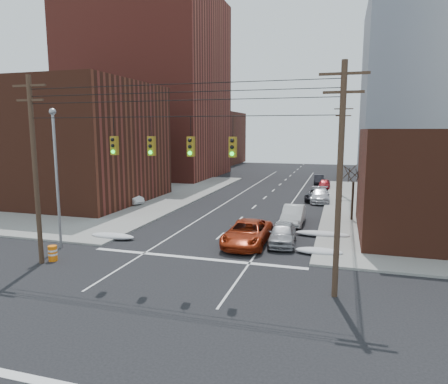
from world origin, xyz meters
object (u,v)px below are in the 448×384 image
Objects in this scene: parked_car_e at (324,184)px; lot_car_a at (128,198)px; parked_car_c at (316,195)px; lot_car_b at (135,190)px; construction_barrel at (53,253)px; parked_car_b at (293,215)px; parked_car_d at (320,195)px; parked_car_f at (319,179)px; lot_car_d at (123,184)px; parked_car_a at (282,233)px; lot_car_c at (78,196)px; red_pickup at (247,233)px.

parked_car_e is 0.99× the size of lot_car_a.
lot_car_b is at bearing -168.20° from parked_car_c.
parked_car_e is 38.96m from construction_barrel.
lot_car_a is 0.83× the size of lot_car_b.
parked_car_d is (1.60, 11.43, -0.04)m from parked_car_b.
lot_car_d reaches higher than parked_car_f.
lot_car_d is (-4.37, 4.43, -0.01)m from lot_car_b.
parked_car_c is (1.16, 18.42, -0.12)m from parked_car_a.
construction_barrel is at bearing -142.28° from lot_car_a.
lot_car_b is 23.81m from construction_barrel.
lot_car_a is at bearing -69.75° from lot_car_c.
parked_car_b is at bearing 72.02° from red_pickup.
parked_car_b is 18.35m from lot_car_a.
parked_car_a is 25.02m from lot_car_b.
lot_car_b is 4.82× the size of construction_barrel.
lot_car_a is 5.39m from lot_car_b.
parked_car_a is at bearing -126.14° from lot_car_b.
parked_car_a is 17.80m from parked_car_d.
lot_car_b reaches higher than lot_car_a.
red_pickup is 12.60m from construction_barrel.
parked_car_a reaches higher than lot_car_d.
parked_car_c is at bearing 61.52° from construction_barrel.
construction_barrel is at bearing -115.37° from parked_car_c.
parked_car_b is 12.17m from parked_car_c.
parked_car_a reaches higher than parked_car_f.
lot_car_a is at bearing -136.90° from parked_car_e.
parked_car_b reaches higher than lot_car_d.
parked_car_f is 29.62m from lot_car_a.
lot_car_a is 1.03× the size of lot_car_d.
parked_car_f reaches higher than construction_barrel.
parked_car_a is 1.00× the size of lot_car_b.
parked_car_d is at bearing 80.44° from parked_car_a.
parked_car_b is 1.31× the size of lot_car_d.
construction_barrel is (-14.55, -25.31, -0.26)m from parked_car_d.
red_pickup is 1.59× the size of lot_car_a.
red_pickup reaches higher than construction_barrel.
lot_car_b is 6.88m from lot_car_c.
lot_car_a and lot_car_d have the same top height.
red_pickup is at bearing -131.11° from lot_car_b.
parked_car_c is at bearing -75.05° from lot_car_d.
lot_car_c is at bearing 154.42° from red_pickup.
construction_barrel is at bearing -154.06° from parked_car_a.
parked_car_e is 3.98× the size of construction_barrel.
lot_car_a reaches higher than construction_barrel.
red_pickup reaches higher than parked_car_a.
lot_car_d is at bearing -179.62° from parked_car_c.
red_pickup is 1.16× the size of parked_car_d.
parked_car_e is (1.60, 22.25, -0.15)m from parked_car_b.
parked_car_d is at bearing 81.36° from parked_car_b.
parked_car_e is 26.82m from lot_car_a.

